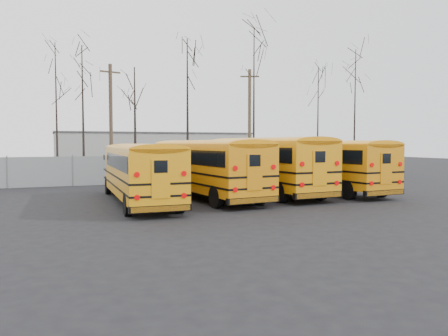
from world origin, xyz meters
name	(u,v)px	position (x,y,z in m)	size (l,w,h in m)	color
ground	(257,202)	(0.00, 0.00, 0.00)	(120.00, 120.00, 0.00)	black
fence	(186,169)	(0.00, 12.00, 1.00)	(40.00, 0.04, 2.00)	gray
distant_building	(154,151)	(2.00, 32.00, 2.00)	(22.00, 8.00, 4.00)	#9D9D98
bus_a	(140,168)	(-5.44, 1.56, 1.71)	(2.65, 10.51, 2.92)	black
bus_b	(205,163)	(-1.80, 2.56, 1.83)	(3.69, 11.34, 3.12)	black
bus_c	(263,160)	(1.92, 3.19, 1.92)	(3.43, 11.84, 3.27)	black
bus_d	(322,161)	(5.65, 2.75, 1.82)	(3.35, 11.23, 3.10)	black
utility_pole_left	(111,121)	(-5.09, 14.71, 4.53)	(1.55, 0.49, 8.82)	#463628
utility_pole_right	(250,121)	(7.38, 16.69, 4.88)	(1.61, 0.77, 9.49)	brown
tree_2	(56,111)	(-8.87, 17.96, 5.40)	(0.26, 0.26, 10.79)	black
tree_3	(83,113)	(-6.91, 17.35, 5.31)	(0.26, 0.26, 10.62)	black
tree_4	(135,123)	(-2.79, 17.43, 4.59)	(0.26, 0.26, 9.18)	black
tree_5	(187,108)	(1.74, 17.32, 5.93)	(0.26, 0.26, 11.87)	black
tree_6	(254,103)	(6.98, 14.98, 6.38)	(0.26, 0.26, 12.76)	black
tree_7	(318,120)	(15.06, 17.31, 5.16)	(0.26, 0.26, 10.33)	black
tree_8	(355,112)	(17.73, 15.11, 5.89)	(0.26, 0.26, 11.78)	black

